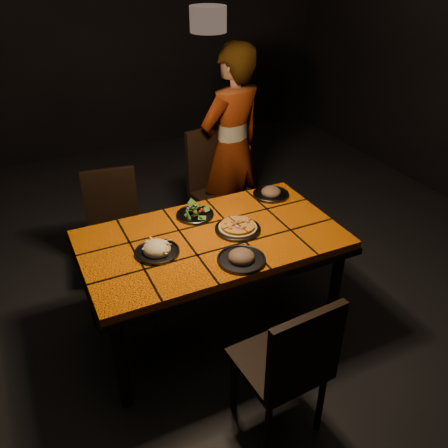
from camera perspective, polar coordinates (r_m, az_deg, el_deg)
name	(u,v)px	position (r m, az deg, el deg)	size (l,w,h in m)	color
room_shell	(210,119)	(2.61, -1.72, 12.49)	(6.04, 7.04, 3.08)	black
dining_table	(212,247)	(2.98, -1.48, -2.75)	(1.62, 0.92, 0.75)	orange
chair_near	(290,363)	(2.48, 7.91, -16.21)	(0.44, 0.44, 0.92)	black
chair_far_left	(114,220)	(3.69, -13.08, 0.50)	(0.45, 0.45, 0.88)	black
chair_far_right	(219,182)	(3.94, -0.57, 5.04)	(0.54, 0.54, 1.04)	black
diner	(232,149)	(3.93, 0.96, 9.00)	(0.62, 0.41, 1.70)	brown
pendant_lamp	(208,15)	(2.49, -1.93, 23.83)	(0.18, 0.18, 1.06)	black
plate_pizza	(238,228)	(2.99, 1.66, -0.46)	(0.29, 0.29, 0.04)	#3C3C41
plate_pasta	(157,250)	(2.80, -8.06, -3.09)	(0.26, 0.26, 0.09)	#3C3C41
plate_salad	(195,213)	(3.14, -3.52, 1.38)	(0.25, 0.25, 0.07)	#3C3C41
plate_mushroom_a	(241,257)	(2.71, 2.11, -4.02)	(0.28, 0.28, 0.09)	#3C3C41
plate_mushroom_b	(271,193)	(3.41, 5.68, 3.79)	(0.26, 0.26, 0.08)	#3C3C41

